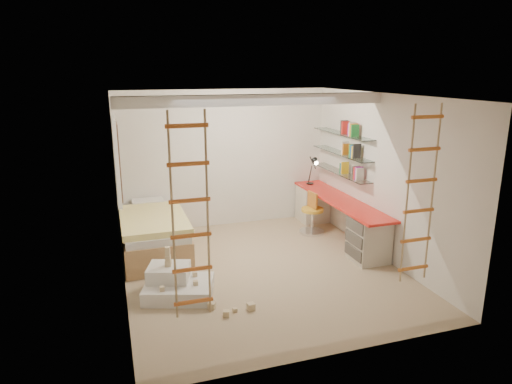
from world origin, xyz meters
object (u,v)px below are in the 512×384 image
object	(u,v)px
bed	(153,233)
play_platform	(176,284)
swivel_chair	(312,218)
desk	(338,217)

from	to	relation	value
bed	play_platform	world-z (taller)	bed
play_platform	swivel_chair	bearing A→B (deg)	30.86
desk	swivel_chair	size ratio (longest dim) A/B	3.58
play_platform	bed	bearing A→B (deg)	94.50
swivel_chair	bed	bearing A→B (deg)	-179.45
bed	swivel_chair	size ratio (longest dim) A/B	2.56
bed	play_platform	size ratio (longest dim) A/B	1.90
bed	swivel_chair	distance (m)	2.88
desk	play_platform	distance (m)	3.33
bed	desk	bearing A→B (deg)	-6.49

